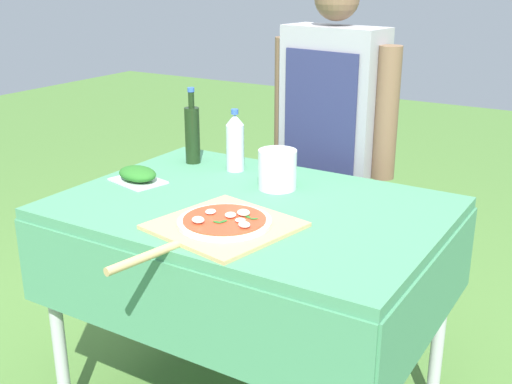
{
  "coord_description": "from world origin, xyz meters",
  "views": [
    {
      "loc": [
        1.02,
        -1.64,
        1.53
      ],
      "look_at": [
        0.02,
        0.0,
        0.86
      ],
      "focal_mm": 45.0,
      "sensor_mm": 36.0,
      "label": 1
    }
  ],
  "objects_px": {
    "oil_bottle": "(192,133)",
    "mixing_tub": "(277,169)",
    "person_cook": "(331,135)",
    "water_bottle": "(235,142)",
    "pizza_on_peel": "(221,225)",
    "herb_container": "(138,175)",
    "prep_table": "(251,230)"
  },
  "relations": [
    {
      "from": "herb_container",
      "to": "person_cook",
      "type": "bearing_deg",
      "value": 58.88
    },
    {
      "from": "water_bottle",
      "to": "herb_container",
      "type": "xyz_separation_m",
      "value": [
        -0.22,
        -0.29,
        -0.08
      ]
    },
    {
      "from": "herb_container",
      "to": "mixing_tub",
      "type": "xyz_separation_m",
      "value": [
        0.45,
        0.2,
        0.04
      ]
    },
    {
      "from": "person_cook",
      "to": "oil_bottle",
      "type": "distance_m",
      "value": 0.57
    },
    {
      "from": "prep_table",
      "to": "person_cook",
      "type": "xyz_separation_m",
      "value": [
        -0.03,
        0.67,
        0.17
      ]
    },
    {
      "from": "person_cook",
      "to": "mixing_tub",
      "type": "height_order",
      "value": "person_cook"
    },
    {
      "from": "oil_bottle",
      "to": "herb_container",
      "type": "xyz_separation_m",
      "value": [
        -0.02,
        -0.29,
        -0.09
      ]
    },
    {
      "from": "pizza_on_peel",
      "to": "herb_container",
      "type": "height_order",
      "value": "herb_container"
    },
    {
      "from": "person_cook",
      "to": "oil_bottle",
      "type": "bearing_deg",
      "value": 53.55
    },
    {
      "from": "pizza_on_peel",
      "to": "oil_bottle",
      "type": "relative_size",
      "value": 2.1
    },
    {
      "from": "prep_table",
      "to": "pizza_on_peel",
      "type": "height_order",
      "value": "pizza_on_peel"
    },
    {
      "from": "person_cook",
      "to": "pizza_on_peel",
      "type": "distance_m",
      "value": 0.91
    },
    {
      "from": "pizza_on_peel",
      "to": "oil_bottle",
      "type": "xyz_separation_m",
      "value": [
        -0.47,
        0.5,
        0.1
      ]
    },
    {
      "from": "person_cook",
      "to": "water_bottle",
      "type": "relative_size",
      "value": 6.54
    },
    {
      "from": "person_cook",
      "to": "herb_container",
      "type": "xyz_separation_m",
      "value": [
        -0.42,
        -0.7,
        -0.05
      ]
    },
    {
      "from": "prep_table",
      "to": "person_cook",
      "type": "height_order",
      "value": "person_cook"
    },
    {
      "from": "oil_bottle",
      "to": "person_cook",
      "type": "bearing_deg",
      "value": 45.41
    },
    {
      "from": "oil_bottle",
      "to": "herb_container",
      "type": "distance_m",
      "value": 0.31
    },
    {
      "from": "person_cook",
      "to": "oil_bottle",
      "type": "relative_size",
      "value": 5.18
    },
    {
      "from": "water_bottle",
      "to": "prep_table",
      "type": "bearing_deg",
      "value": -48.56
    },
    {
      "from": "pizza_on_peel",
      "to": "oil_bottle",
      "type": "distance_m",
      "value": 0.7
    },
    {
      "from": "oil_bottle",
      "to": "mixing_tub",
      "type": "bearing_deg",
      "value": -12.8
    },
    {
      "from": "oil_bottle",
      "to": "mixing_tub",
      "type": "relative_size",
      "value": 2.16
    },
    {
      "from": "pizza_on_peel",
      "to": "herb_container",
      "type": "distance_m",
      "value": 0.54
    },
    {
      "from": "oil_bottle",
      "to": "herb_container",
      "type": "bearing_deg",
      "value": -94.58
    },
    {
      "from": "mixing_tub",
      "to": "person_cook",
      "type": "bearing_deg",
      "value": 93.86
    },
    {
      "from": "person_cook",
      "to": "herb_container",
      "type": "relative_size",
      "value": 7.11
    },
    {
      "from": "mixing_tub",
      "to": "pizza_on_peel",
      "type": "bearing_deg",
      "value": -83.74
    },
    {
      "from": "pizza_on_peel",
      "to": "water_bottle",
      "type": "xyz_separation_m",
      "value": [
        -0.28,
        0.5,
        0.1
      ]
    },
    {
      "from": "water_bottle",
      "to": "mixing_tub",
      "type": "relative_size",
      "value": 1.71
    },
    {
      "from": "prep_table",
      "to": "oil_bottle",
      "type": "distance_m",
      "value": 0.55
    },
    {
      "from": "water_bottle",
      "to": "herb_container",
      "type": "relative_size",
      "value": 1.09
    }
  ]
}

